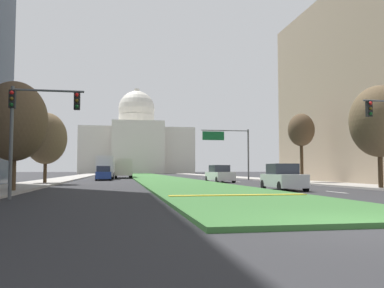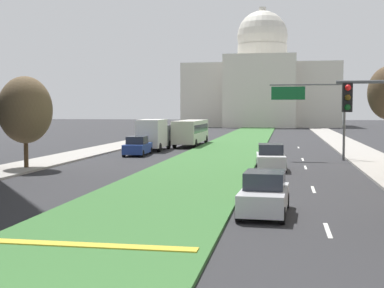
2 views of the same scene
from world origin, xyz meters
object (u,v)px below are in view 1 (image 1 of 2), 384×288
object	(u,v)px
street_tree_right_mid	(301,130)
sedan_lead_stopped	(283,178)
street_tree_right_near	(379,121)
street_tree_left_mid	(46,138)
city_bus	(123,167)
capitol_building	(136,145)
overhead_guide_sign	(230,143)
traffic_light_near_left	(31,117)
street_tree_left_near	(15,121)
box_truck_delivery	(105,167)
sedan_distant	(103,174)
sedan_midblock	(220,174)

from	to	relation	value
street_tree_right_mid	sedan_lead_stopped	size ratio (longest dim) A/B	1.58
street_tree_right_near	street_tree_left_mid	world-z (taller)	street_tree_right_near
sedan_lead_stopped	street_tree_left_mid	bearing A→B (deg)	141.96
street_tree_left_mid	city_bus	distance (m)	27.34
capitol_building	overhead_guide_sign	size ratio (longest dim) A/B	5.73
traffic_light_near_left	street_tree_right_near	distance (m)	21.94
capitol_building	overhead_guide_sign	bearing A→B (deg)	-84.76
street_tree_left_mid	sedan_lead_stopped	size ratio (longest dim) A/B	1.52
capitol_building	street_tree_left_near	distance (m)	115.11
traffic_light_near_left	city_bus	xyz separation A→B (m)	(4.60, 45.07, -2.03)
street_tree_right_near	street_tree_left_mid	distance (m)	27.78
box_truck_delivery	street_tree_right_near	bearing A→B (deg)	-59.26
street_tree_right_near	street_tree_right_mid	bearing A→B (deg)	89.57
street_tree_left_near	street_tree_left_mid	distance (m)	13.50
box_truck_delivery	street_tree_left_near	bearing A→B (deg)	-97.26
capitol_building	sedan_lead_stopped	xyz separation A→B (m)	(5.00, -114.39, -8.98)
street_tree_right_mid	overhead_guide_sign	bearing A→B (deg)	105.95
overhead_guide_sign	sedan_lead_stopped	distance (m)	24.66
sedan_lead_stopped	city_bus	size ratio (longest dim) A/B	0.39
capitol_building	overhead_guide_sign	distance (m)	90.77
street_tree_right_mid	sedan_lead_stopped	distance (m)	14.12
street_tree_right_near	capitol_building	bearing A→B (deg)	95.86
overhead_guide_sign	box_truck_delivery	world-z (taller)	overhead_guide_sign
street_tree_left_mid	sedan_distant	world-z (taller)	street_tree_left_mid
overhead_guide_sign	street_tree_right_near	world-z (taller)	street_tree_right_near
box_truck_delivery	sedan_midblock	bearing A→B (deg)	-52.08
overhead_guide_sign	sedan_distant	xyz separation A→B (m)	(-15.83, 1.75, -3.85)
overhead_guide_sign	sedan_lead_stopped	bearing A→B (deg)	-97.73
street_tree_right_mid	sedan_lead_stopped	bearing A→B (deg)	-120.80
capitol_building	sedan_lead_stopped	size ratio (longest dim) A/B	8.60
sedan_lead_stopped	sedan_midblock	world-z (taller)	sedan_midblock
overhead_guide_sign	street_tree_left_near	xyz separation A→B (m)	(-19.91, -24.13, -0.50)
street_tree_left_mid	sedan_distant	xyz separation A→B (m)	(4.68, 12.39, -3.37)
street_tree_right_near	traffic_light_near_left	bearing A→B (deg)	-167.18
street_tree_right_mid	sedan_distant	size ratio (longest dim) A/B	1.48
capitol_building	street_tree_left_mid	bearing A→B (deg)	-96.92
street_tree_left_near	street_tree_right_near	size ratio (longest dim) A/B	0.92
street_tree_left_near	street_tree_right_mid	distance (m)	26.20
street_tree_right_near	sedan_distant	xyz separation A→B (m)	(-19.34, 26.34, -3.79)
traffic_light_near_left	street_tree_left_mid	xyz separation A→B (m)	(-2.65, 18.81, 0.41)
sedan_midblock	overhead_guide_sign	bearing A→B (deg)	66.61
city_bus	capitol_building	bearing A→B (deg)	86.17
capitol_building	sedan_lead_stopped	distance (m)	114.85
overhead_guide_sign	sedan_lead_stopped	size ratio (longest dim) A/B	1.50
capitol_building	street_tree_left_near	world-z (taller)	capitol_building
street_tree_left_mid	city_bus	xyz separation A→B (m)	(7.25, 26.25, -2.43)
sedan_lead_stopped	city_bus	world-z (taller)	city_bus
overhead_guide_sign	street_tree_right_mid	bearing A→B (deg)	-74.05
overhead_guide_sign	city_bus	distance (m)	20.69
overhead_guide_sign	street_tree_left_mid	distance (m)	23.12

